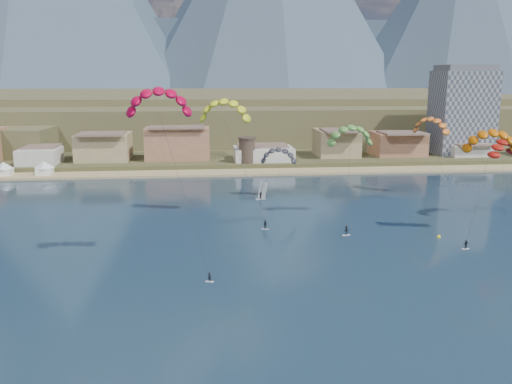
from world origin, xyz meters
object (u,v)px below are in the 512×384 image
buoy (439,237)px  apartment_tower (462,110)px  watchtower (247,150)px  kitesurfer_red (159,97)px  kitesurfer_green (351,133)px  kitesurfer_yellow (225,107)px  windsurfer (261,194)px  kitesurfer_orange (491,137)px

buoy → apartment_tower: bearing=62.6°
apartment_tower → watchtower: 82.02m
kitesurfer_red → kitesurfer_green: 47.63m
kitesurfer_yellow → windsurfer: (9.66, 16.52, -22.69)m
kitesurfer_green → windsurfer: 31.11m
kitesurfer_green → windsurfer: size_ratio=5.20×
watchtower → kitesurfer_yellow: (-9.66, -61.55, 17.72)m
kitesurfer_orange → kitesurfer_green: (-23.01, 15.52, -0.60)m
watchtower → windsurfer: size_ratio=1.95×
kitesurfer_red → windsurfer: 57.55m
kitesurfer_red → kitesurfer_orange: (61.08, 11.70, -8.23)m
watchtower → kitesurfer_red: bearing=-102.9°
kitesurfer_yellow → kitesurfer_green: 27.37m
apartment_tower → buoy: bearing=-117.4°
apartment_tower → kitesurfer_green: apartment_tower is taller
apartment_tower → kitesurfer_red: 146.65m
kitesurfer_yellow → windsurfer: 29.68m
kitesurfer_orange → watchtower: bearing=116.5°
kitesurfer_yellow → buoy: (40.36, -19.44, -23.96)m
watchtower → buoy: 86.84m
apartment_tower → kitesurfer_yellow: apartment_tower is taller
apartment_tower → watchtower: (-80.00, -14.00, -11.45)m
kitesurfer_red → kitesurfer_yellow: size_ratio=1.09×
kitesurfer_red → kitesurfer_orange: 62.74m
kitesurfer_orange → buoy: bearing=-174.6°
kitesurfer_red → kitesurfer_orange: bearing=10.8°
windsurfer → kitesurfer_red: bearing=-114.3°
watchtower → kitesurfer_orange: 90.45m
apartment_tower → kitesurfer_red: apartment_tower is taller
kitesurfer_orange → windsurfer: size_ratio=5.15×
windsurfer → buoy: size_ratio=5.91×
kitesurfer_red → kitesurfer_orange: size_ratio=1.34×
kitesurfer_red → kitesurfer_green: kitesurfer_red is taller
watchtower → buoy: bearing=-69.2°
kitesurfer_orange → windsurfer: bearing=138.8°
kitesurfer_red → windsurfer: bearing=65.7°
watchtower → windsurfer: bearing=-90.0°
apartment_tower → windsurfer: 100.77m
kitesurfer_orange → windsurfer: kitesurfer_orange is taller
kitesurfer_orange → kitesurfer_green: kitesurfer_orange is taller
windsurfer → apartment_tower: bearing=36.4°
buoy → kitesurfer_red: bearing=-168.2°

